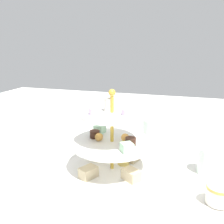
# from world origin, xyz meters

# --- Properties ---
(ground_plane) EXTENTS (2.40, 2.40, 0.00)m
(ground_plane) POSITION_xyz_m (0.00, 0.00, 0.00)
(ground_plane) COLOR silver
(tiered_serving_stand) EXTENTS (0.29, 0.29, 0.25)m
(tiered_serving_stand) POSITION_xyz_m (0.00, -0.00, 0.07)
(tiered_serving_stand) COLOR white
(tiered_serving_stand) RESTS_ON ground_plane
(water_glass_tall_right) EXTENTS (0.07, 0.07, 0.14)m
(water_glass_tall_right) POSITION_xyz_m (-0.23, 0.16, 0.07)
(water_glass_tall_right) COLOR silver
(water_glass_tall_right) RESTS_ON ground_plane
(water_glass_short_left) EXTENTS (0.06, 0.06, 0.08)m
(water_glass_short_left) POSITION_xyz_m (0.07, -0.27, 0.04)
(water_glass_short_left) COLOR silver
(water_glass_short_left) RESTS_ON ground_plane
(teacup_with_saucer) EXTENTS (0.09, 0.09, 0.05)m
(teacup_with_saucer) POSITION_xyz_m (-0.08, -0.29, 0.02)
(teacup_with_saucer) COLOR white
(teacup_with_saucer) RESTS_ON ground_plane
(butter_knife_left) EXTENTS (0.16, 0.09, 0.00)m
(butter_knife_left) POSITION_xyz_m (0.14, 0.30, 0.00)
(butter_knife_left) COLOR silver
(butter_knife_left) RESTS_ON ground_plane
(water_glass_mid_back) EXTENTS (0.06, 0.06, 0.10)m
(water_glass_mid_back) POSITION_xyz_m (0.24, -0.08, 0.05)
(water_glass_mid_back) COLOR silver
(water_glass_mid_back) RESTS_ON ground_plane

